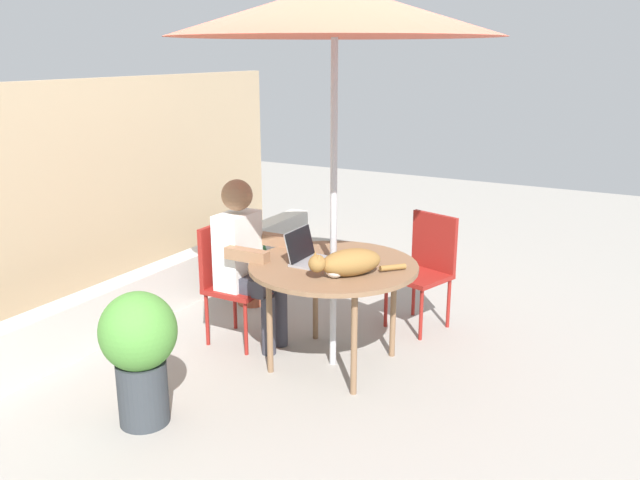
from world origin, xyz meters
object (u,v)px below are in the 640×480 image
at_px(chair_empty, 426,262).
at_px(laptop, 307,253).
at_px(patio_table, 333,272).
at_px(potted_plant_by_chair, 251,268).
at_px(patio_umbrella, 335,11).
at_px(chair_occupied, 229,274).
at_px(potted_plant_near_fence, 139,348).
at_px(person_seated, 246,255).
at_px(cat, 347,263).

height_order(chair_empty, laptop, laptop).
xyz_separation_m(patio_table, potted_plant_by_chair, (0.67, 1.13, -0.36)).
xyz_separation_m(patio_table, patio_umbrella, (0.00, 0.00, 1.63)).
distance_m(patio_table, chair_occupied, 0.87).
xyz_separation_m(patio_table, chair_occupied, (0.00, 0.85, -0.16)).
bearing_deg(patio_table, chair_empty, -17.48).
bearing_deg(potted_plant_by_chair, patio_umbrella, -120.84).
bearing_deg(chair_occupied, patio_table, -90.00).
relative_size(patio_table, potted_plant_by_chair, 1.90).
relative_size(patio_table, potted_plant_near_fence, 1.41).
bearing_deg(person_seated, chair_occupied, 90.00).
distance_m(patio_umbrella, laptop, 1.52).
bearing_deg(patio_table, potted_plant_by_chair, 59.16).
relative_size(chair_empty, laptop, 2.89).
xyz_separation_m(chair_empty, person_seated, (-0.95, 1.00, 0.17)).
distance_m(chair_occupied, cat, 1.09).
bearing_deg(patio_umbrella, patio_table, 0.00).
xyz_separation_m(chair_empty, potted_plant_near_fence, (-2.14, 0.90, -0.04)).
bearing_deg(cat, chair_occupied, 80.77).
relative_size(chair_occupied, potted_plant_near_fence, 1.10).
bearing_deg(patio_table, laptop, 104.09).
relative_size(chair_occupied, person_seated, 0.72).
bearing_deg(cat, patio_umbrella, 47.82).
height_order(patio_umbrella, person_seated, patio_umbrella).
bearing_deg(person_seated, patio_umbrella, -90.00).
distance_m(patio_table, laptop, 0.22).
height_order(patio_table, cat, cat).
distance_m(patio_table, person_seated, 0.70).
relative_size(chair_empty, person_seated, 0.72).
xyz_separation_m(chair_occupied, potted_plant_by_chair, (0.67, 0.27, -0.20)).
xyz_separation_m(person_seated, cat, (-0.17, -0.88, 0.12)).
distance_m(patio_umbrella, potted_plant_by_chair, 2.38).
relative_size(laptop, cat, 0.58).
xyz_separation_m(chair_occupied, chair_empty, (0.95, -1.15, 0.00)).
bearing_deg(laptop, chair_empty, -25.54).
distance_m(patio_umbrella, person_seated, 1.76).
bearing_deg(patio_table, cat, -132.18).
height_order(patio_table, patio_umbrella, patio_umbrella).
bearing_deg(cat, potted_plant_near_fence, 142.11).
xyz_separation_m(patio_umbrella, potted_plant_near_fence, (-1.18, 0.60, -1.83)).
xyz_separation_m(person_seated, potted_plant_near_fence, (-1.18, -0.09, -0.21)).
relative_size(cat, potted_plant_by_chair, 0.87).
height_order(chair_empty, person_seated, person_seated).
relative_size(patio_table, laptop, 3.71).
bearing_deg(potted_plant_by_chair, chair_empty, -78.91).
bearing_deg(potted_plant_near_fence, laptop, -20.52).
relative_size(person_seated, cat, 2.35).
height_order(cat, potted_plant_near_fence, cat).
bearing_deg(person_seated, laptop, -94.87).
bearing_deg(laptop, person_seated, 85.13).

